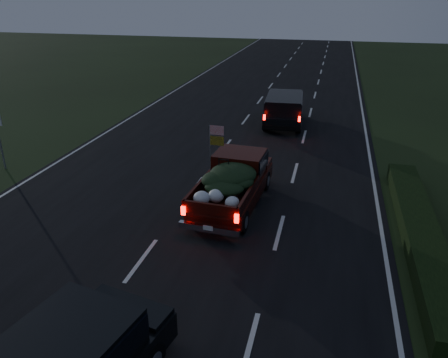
% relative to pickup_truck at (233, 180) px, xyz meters
% --- Properties ---
extents(ground, '(120.00, 120.00, 0.00)m').
position_rel_pickup_truck_xyz_m(ground, '(-1.73, -4.07, -0.96)').
color(ground, black).
rests_on(ground, ground).
extents(road_asphalt, '(14.00, 120.00, 0.02)m').
position_rel_pickup_truck_xyz_m(road_asphalt, '(-1.73, -4.07, -0.95)').
color(road_asphalt, black).
rests_on(road_asphalt, ground).
extents(hedge_row, '(1.00, 10.00, 0.60)m').
position_rel_pickup_truck_xyz_m(hedge_row, '(6.07, -1.07, -0.66)').
color(hedge_row, black).
rests_on(hedge_row, ground).
extents(pickup_truck, '(2.13, 4.96, 2.55)m').
position_rel_pickup_truck_xyz_m(pickup_truck, '(0.00, 0.00, 0.00)').
color(pickup_truck, '#3A0D07').
rests_on(pickup_truck, ground).
extents(lead_suv, '(2.29, 4.88, 1.37)m').
position_rel_pickup_truck_xyz_m(lead_suv, '(0.53, 10.43, 0.08)').
color(lead_suv, black).
rests_on(lead_suv, ground).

